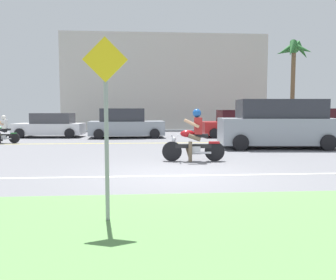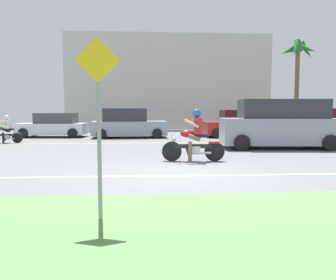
{
  "view_description": "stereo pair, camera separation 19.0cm",
  "coord_description": "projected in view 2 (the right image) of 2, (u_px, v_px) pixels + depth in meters",
  "views": [
    {
      "loc": [
        -0.86,
        -8.5,
        1.64
      ],
      "look_at": [
        -0.02,
        2.55,
        0.64
      ],
      "focal_mm": 36.72,
      "sensor_mm": 36.0,
      "label": 1
    },
    {
      "loc": [
        -0.67,
        -8.51,
        1.64
      ],
      "look_at": [
        -0.02,
        2.55,
        0.64
      ],
      "focal_mm": 36.72,
      "sensor_mm": 36.0,
      "label": 2
    }
  ],
  "objects": [
    {
      "name": "ground",
      "position": [
        168.0,
        158.0,
        11.63
      ],
      "size": [
        56.0,
        30.0,
        0.04
      ],
      "primitive_type": "cube",
      "color": "slate"
    },
    {
      "name": "grass_median",
      "position": [
        199.0,
        231.0,
        4.57
      ],
      "size": [
        56.0,
        3.8,
        0.06
      ],
      "primitive_type": "cube",
      "color": "#5B8C4C",
      "rests_on": "ground"
    },
    {
      "name": "lane_line_near",
      "position": [
        175.0,
        176.0,
        8.46
      ],
      "size": [
        50.4,
        0.12,
        0.01
      ],
      "primitive_type": "cube",
      "color": "silver",
      "rests_on": "ground"
    },
    {
      "name": "lane_line_far",
      "position": [
        162.0,
        143.0,
        16.62
      ],
      "size": [
        50.4,
        0.12,
        0.01
      ],
      "primitive_type": "cube",
      "color": "yellow",
      "rests_on": "ground"
    },
    {
      "name": "motorcyclist",
      "position": [
        194.0,
        139.0,
        10.79
      ],
      "size": [
        1.97,
        0.64,
        1.65
      ],
      "color": "black",
      "rests_on": "ground"
    },
    {
      "name": "suv_nearby",
      "position": [
        280.0,
        125.0,
        14.38
      ],
      "size": [
        5.09,
        2.43,
        2.04
      ],
      "color": "#8C939E",
      "rests_on": "ground"
    },
    {
      "name": "parked_car_0",
      "position": [
        54.0,
        126.0,
        20.2
      ],
      "size": [
        3.99,
        2.02,
        1.41
      ],
      "color": "silver",
      "rests_on": "ground"
    },
    {
      "name": "parked_car_1",
      "position": [
        128.0,
        124.0,
        19.83
      ],
      "size": [
        4.35,
        2.18,
        1.68
      ],
      "color": "#8C939E",
      "rests_on": "ground"
    },
    {
      "name": "parked_car_2",
      "position": [
        238.0,
        124.0,
        20.24
      ],
      "size": [
        3.87,
        2.03,
        1.59
      ],
      "color": "#AD1E1E",
      "rests_on": "ground"
    },
    {
      "name": "parked_car_3",
      "position": [
        326.0,
        124.0,
        20.4
      ],
      "size": [
        4.07,
        2.0,
        1.68
      ],
      "color": "#AD1E1E",
      "rests_on": "ground"
    },
    {
      "name": "palm_tree_0",
      "position": [
        298.0,
        56.0,
        24.14
      ],
      "size": [
        2.66,
        2.49,
        6.48
      ],
      "color": "brown",
      "rests_on": "ground"
    },
    {
      "name": "motorcyclist_distant",
      "position": [
        6.0,
        131.0,
        16.64
      ],
      "size": [
        1.62,
        0.53,
        1.35
      ],
      "color": "black",
      "rests_on": "ground"
    },
    {
      "name": "street_sign",
      "position": [
        99.0,
        112.0,
        4.8
      ],
      "size": [
        0.62,
        0.06,
        2.63
      ],
      "color": "gray",
      "rests_on": "ground"
    },
    {
      "name": "building_far",
      "position": [
        168.0,
        83.0,
        29.24
      ],
      "size": [
        16.54,
        4.0,
        7.65
      ],
      "primitive_type": "cube",
      "color": "#BCB7AD",
      "rests_on": "ground"
    }
  ]
}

